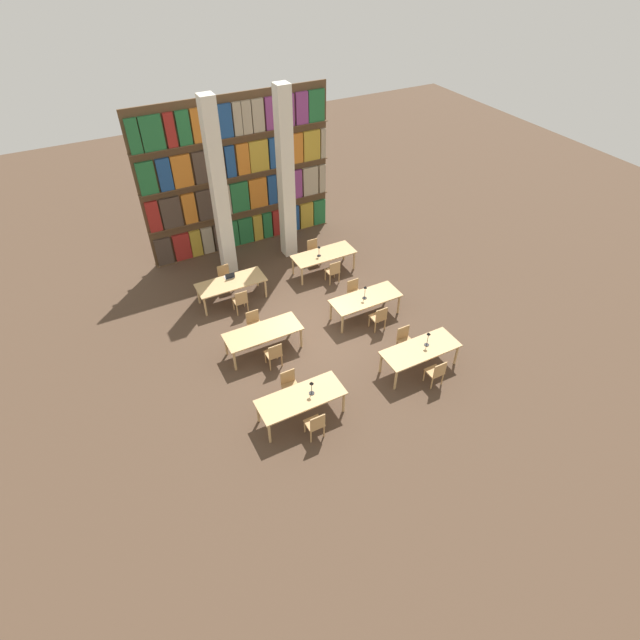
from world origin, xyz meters
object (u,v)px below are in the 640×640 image
at_px(chair_1, 290,385).
at_px(chair_4, 274,354).
at_px(reading_table_3, 366,300).
at_px(desk_lamp_0, 312,386).
at_px(laptop, 230,276).
at_px(chair_6, 379,317).
at_px(chair_7, 354,292).
at_px(chair_0, 315,424).
at_px(desk_lamp_3, 319,249).
at_px(chair_2, 436,372).
at_px(chair_11, 314,251).
at_px(desk_lamp_2, 365,290).
at_px(chair_5, 254,324).
at_px(chair_9, 225,277).
at_px(chair_3, 405,340).
at_px(reading_table_0, 301,399).
at_px(chair_8, 241,300).
at_px(reading_table_5, 324,256).
at_px(chair_10, 333,271).
at_px(desk_lamp_1, 428,337).
at_px(pillar_left, 219,192).
at_px(reading_table_2, 263,333).
at_px(reading_table_1, 420,350).
at_px(reading_table_4, 231,284).
at_px(pillar_center, 286,177).

relative_size(chair_1, chair_4, 1.00).
xyz_separation_m(chair_4, reading_table_3, (3.44, 0.70, 0.20)).
distance_m(chair_1, chair_4, 1.27).
distance_m(desk_lamp_0, laptop, 5.72).
relative_size(chair_6, chair_7, 1.00).
relative_size(chair_0, desk_lamp_3, 2.18).
bearing_deg(chair_2, desk_lamp_3, 93.04).
distance_m(chair_1, desk_lamp_0, 0.97).
bearing_deg(desk_lamp_0, chair_11, 62.32).
xyz_separation_m(desk_lamp_2, laptop, (-3.32, 3.01, -0.27)).
bearing_deg(desk_lamp_3, chair_4, -133.12).
bearing_deg(chair_5, chair_9, -90.85).
relative_size(chair_3, desk_lamp_3, 2.18).
height_order(reading_table_0, chair_4, chair_4).
xyz_separation_m(chair_8, reading_table_5, (3.42, 0.79, 0.20)).
bearing_deg(chair_10, desk_lamp_1, -85.68).
xyz_separation_m(chair_1, chair_3, (3.68, 0.02, 0.00)).
height_order(chair_0, chair_3, same).
distance_m(desk_lamp_0, chair_3, 3.55).
relative_size(desk_lamp_1, chair_9, 0.53).
height_order(reading_table_3, chair_9, chair_9).
distance_m(desk_lamp_1, laptop, 6.76).
relative_size(pillar_left, desk_lamp_0, 14.12).
bearing_deg(chair_5, reading_table_2, 89.19).
xyz_separation_m(reading_table_0, chair_0, (0.03, -0.73, -0.20)).
bearing_deg(desk_lamp_0, chair_4, 94.62).
height_order(chair_0, chair_10, same).
bearing_deg(reading_table_5, desk_lamp_1, -86.47).
bearing_deg(chair_2, desk_lamp_1, 74.28).
xyz_separation_m(chair_2, chair_3, (0.00, 1.46, 0.00)).
height_order(chair_8, laptop, laptop).
height_order(chair_0, desk_lamp_0, desk_lamp_0).
relative_size(reading_table_2, desk_lamp_2, 4.77).
height_order(desk_lamp_0, reading_table_2, desk_lamp_0).
xyz_separation_m(reading_table_1, reading_table_5, (-0.10, 5.48, 0.00)).
bearing_deg(reading_table_4, laptop, 78.21).
bearing_deg(chair_7, reading_table_4, -30.31).
bearing_deg(reading_table_3, reading_table_5, 89.50).
height_order(desk_lamp_0, chair_2, desk_lamp_0).
xyz_separation_m(chair_0, chair_6, (3.58, 2.69, 0.00)).
xyz_separation_m(reading_table_5, chair_10, (-0.02, -0.73, -0.20)).
height_order(chair_3, chair_4, same).
bearing_deg(chair_11, chair_7, 90.66).
xyz_separation_m(pillar_left, desk_lamp_0, (-0.37, -7.23, -1.97)).
relative_size(chair_9, chair_10, 1.00).
bearing_deg(pillar_center, reading_table_1, -84.70).
xyz_separation_m(chair_5, reading_table_4, (0.01, 1.99, 0.20)).
bearing_deg(desk_lamp_1, reading_table_3, 97.82).
relative_size(reading_table_2, reading_table_3, 1.00).
height_order(chair_3, desk_lamp_2, desk_lamp_2).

